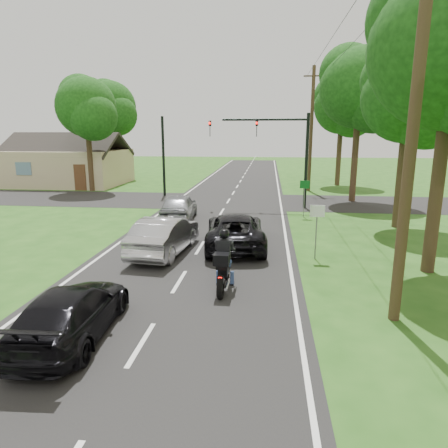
{
  "coord_description": "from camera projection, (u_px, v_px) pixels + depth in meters",
  "views": [
    {
      "loc": [
        2.84,
        -12.11,
        4.78
      ],
      "look_at": [
        1.14,
        3.0,
        1.3
      ],
      "focal_mm": 32.0,
      "sensor_mm": 36.0,
      "label": 1
    }
  ],
  "objects": [
    {
      "name": "motorcycle_rider",
      "position": [
        224.0,
        266.0,
        12.32
      ],
      "size": [
        0.64,
        2.26,
        1.95
      ],
      "rotation": [
        0.0,
        0.0,
        -0.02
      ],
      "color": "black",
      "rests_on": "ground"
    },
    {
      "name": "dark_car_behind",
      "position": [
        72.0,
        312.0,
        9.45
      ],
      "size": [
        1.99,
        4.4,
        1.25
      ],
      "primitive_type": "imported",
      "rotation": [
        0.0,
        0.0,
        3.2
      ],
      "color": "black",
      "rests_on": "road"
    },
    {
      "name": "cross_road",
      "position": [
        228.0,
        201.0,
        28.61
      ],
      "size": [
        60.0,
        7.0,
        0.01
      ],
      "primitive_type": "cube",
      "color": "black",
      "rests_on": "ground"
    },
    {
      "name": "sign_white",
      "position": [
        317.0,
        219.0,
        15.13
      ],
      "size": [
        0.55,
        0.07,
        2.12
      ],
      "color": "slate",
      "rests_on": "ground"
    },
    {
      "name": "signal_pole_far",
      "position": [
        163.0,
        157.0,
        30.44
      ],
      "size": [
        0.2,
        0.2,
        6.0
      ],
      "primitive_type": "cylinder",
      "color": "black",
      "rests_on": "ground"
    },
    {
      "name": "ground",
      "position": [
        179.0,
        282.0,
        13.11
      ],
      "size": [
        140.0,
        140.0,
        0.0
      ],
      "primitive_type": "plane",
      "color": "#224E16",
      "rests_on": "ground"
    },
    {
      "name": "sign_green",
      "position": [
        305.0,
        190.0,
        22.86
      ],
      "size": [
        0.55,
        0.07,
        2.12
      ],
      "color": "slate",
      "rests_on": "ground"
    },
    {
      "name": "tree_row_e",
      "position": [
        345.0,
        109.0,
        35.53
      ],
      "size": [
        5.28,
        5.12,
        9.61
      ],
      "color": "#332316",
      "rests_on": "ground"
    },
    {
      "name": "silver_sedan",
      "position": [
        165.0,
        235.0,
        16.03
      ],
      "size": [
        2.03,
        4.72,
        1.51
      ],
      "primitive_type": "imported",
      "rotation": [
        0.0,
        0.0,
        3.05
      ],
      "color": "#AEAEB3",
      "rests_on": "road"
    },
    {
      "name": "tree_row_c",
      "position": [
        415.0,
        102.0,
        19.18
      ],
      "size": [
        4.8,
        4.65,
        8.76
      ],
      "color": "#332316",
      "rests_on": "ground"
    },
    {
      "name": "tree_left_far",
      "position": [
        112.0,
        110.0,
        41.84
      ],
      "size": [
        5.76,
        5.58,
        10.14
      ],
      "color": "#332316",
      "rests_on": "ground"
    },
    {
      "name": "dark_suv",
      "position": [
        235.0,
        230.0,
        17.01
      ],
      "size": [
        2.89,
        5.38,
        1.44
      ],
      "primitive_type": "imported",
      "rotation": [
        0.0,
        0.0,
        3.24
      ],
      "color": "black",
      "rests_on": "road"
    },
    {
      "name": "silver_suv",
      "position": [
        179.0,
        207.0,
        22.24
      ],
      "size": [
        2.13,
        4.52,
        1.49
      ],
      "primitive_type": "imported",
      "rotation": [
        0.0,
        0.0,
        3.23
      ],
      "color": "gray",
      "rests_on": "road"
    },
    {
      "name": "house",
      "position": [
        69.0,
        165.0,
        37.71
      ],
      "size": [
        10.2,
        8.0,
        4.84
      ],
      "color": "tan",
      "rests_on": "ground"
    },
    {
      "name": "utility_pole_far",
      "position": [
        311.0,
        129.0,
        32.61
      ],
      "size": [
        1.6,
        0.28,
        10.0
      ],
      "color": "#4A3521",
      "rests_on": "ground"
    },
    {
      "name": "road",
      "position": [
        218.0,
        218.0,
        22.8
      ],
      "size": [
        8.0,
        100.0,
        0.01
      ],
      "primitive_type": "cube",
      "color": "black",
      "rests_on": "ground"
    },
    {
      "name": "tree_row_d",
      "position": [
        365.0,
        92.0,
        26.7
      ],
      "size": [
        5.76,
        5.58,
        10.45
      ],
      "color": "#332316",
      "rests_on": "ground"
    },
    {
      "name": "traffic_signal",
      "position": [
        277.0,
        143.0,
        25.38
      ],
      "size": [
        6.38,
        0.44,
        6.0
      ],
      "color": "black",
      "rests_on": "ground"
    },
    {
      "name": "tree_left_near",
      "position": [
        89.0,
        111.0,
        32.1
      ],
      "size": [
        5.12,
        4.96,
        9.22
      ],
      "color": "#332316",
      "rests_on": "ground"
    },
    {
      "name": "utility_pole_near",
      "position": [
        414.0,
        120.0,
        9.37
      ],
      "size": [
        1.6,
        0.28,
        10.0
      ],
      "color": "#4A3521",
      "rests_on": "ground"
    }
  ]
}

